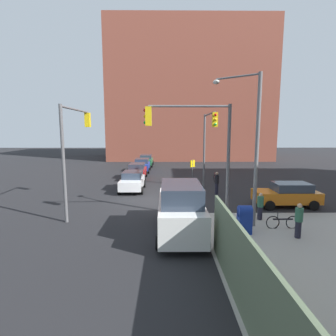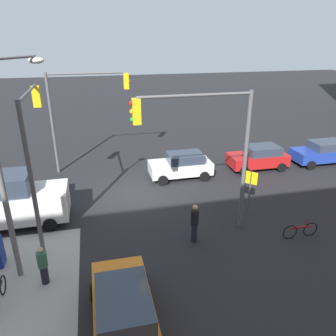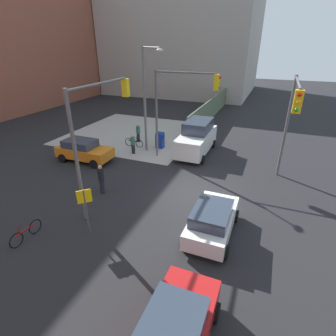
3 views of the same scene
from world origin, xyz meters
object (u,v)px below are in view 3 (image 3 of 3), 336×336
coupe_orange (84,150)px  pedestrian_walking_north (138,133)px  traffic_signal_nw_corner (98,121)px  pedestrian_waiting (133,144)px  van_white_delivery (197,138)px  street_lamp_corner (147,94)px  hatchback_red (174,333)px  traffic_signal_ne_corner (179,99)px  traffic_signal_se_corner (291,115)px  sedan_white (212,220)px  mailbox_blue (160,139)px  bicycle_leaning_on_fence (134,143)px  bicycle_at_crosswalk (26,233)px  smokestack (79,36)px  pedestrian_crossing (101,179)px

coupe_orange → pedestrian_walking_north: 5.57m
traffic_signal_nw_corner → pedestrian_waiting: traffic_signal_nw_corner is taller
van_white_delivery → pedestrian_waiting: van_white_delivery is taller
street_lamp_corner → hatchback_red: street_lamp_corner is taller
traffic_signal_ne_corner → pedestrian_waiting: traffic_signal_ne_corner is taller
traffic_signal_se_corner → pedestrian_waiting: size_ratio=4.12×
sedan_white → pedestrian_walking_north: 13.66m
traffic_signal_ne_corner → mailbox_blue: (1.70, 2.26, -3.82)m
mailbox_blue → coupe_orange: (-4.65, 4.28, 0.08)m
traffic_signal_se_corner → bicycle_leaning_on_fence: (3.06, 11.70, -4.27)m
street_lamp_corner → coupe_orange: 6.40m
pedestrian_waiting → sedan_white: bearing=-59.8°
coupe_orange → pedestrian_walking_north: bearing=-19.7°
traffic_signal_se_corner → bicycle_at_crosswalk: (-9.34, 10.50, -4.27)m
traffic_signal_ne_corner → mailbox_blue: size_ratio=4.55×
street_lamp_corner → hatchback_red: size_ratio=2.01×
van_white_delivery → hatchback_red: bearing=-166.0°
bicycle_leaning_on_fence → smokestack: bearing=45.0°
bicycle_at_crosswalk → traffic_signal_nw_corner: bearing=-19.4°
sedan_white → bicycle_at_crosswalk: sedan_white is taller
traffic_signal_nw_corner → street_lamp_corner: bearing=7.6°
street_lamp_corner → sedan_white: 11.69m
traffic_signal_nw_corner → van_white_delivery: bearing=-17.0°
smokestack → traffic_signal_nw_corner: (-30.96, -25.50, -4.59)m
traffic_signal_nw_corner → street_lamp_corner: 7.60m
smokestack → coupe_orange: smokestack is taller
smokestack → bicycle_leaning_on_fence: bearing=-135.0°
traffic_signal_se_corner → pedestrian_waiting: bearing=81.4°
pedestrian_waiting → mailbox_blue: bearing=35.6°
pedestrian_waiting → coupe_orange: bearing=-153.9°
traffic_signal_se_corner → bicycle_at_crosswalk: bearing=131.7°
traffic_signal_ne_corner → hatchback_red: bearing=-160.5°
pedestrian_walking_north → traffic_signal_se_corner: bearing=-142.5°
traffic_signal_ne_corner → mailbox_blue: bearing=53.1°
smokestack → street_lamp_corner: (-23.43, -24.50, -4.50)m
van_white_delivery → bicycle_at_crosswalk: size_ratio=3.09×
mailbox_blue → pedestrian_crossing: bearing=178.6°
sedan_white → pedestrian_walking_north: size_ratio=2.32×
van_white_delivery → pedestrian_crossing: (-8.29, 3.40, -0.33)m
sedan_white → pedestrian_crossing: bearing=79.3°
traffic_signal_se_corner → hatchback_red: bearing=167.5°
street_lamp_corner → coupe_orange: bearing=132.2°
hatchback_red → van_white_delivery: (15.13, 3.79, 0.44)m
traffic_signal_ne_corner → bicycle_leaning_on_fence: (1.10, 4.46, -4.24)m
hatchback_red → bicycle_leaning_on_fence: bearing=32.4°
traffic_signal_ne_corner → bicycle_at_crosswalk: (-11.30, 3.26, -4.24)m
bicycle_at_crosswalk → pedestrian_waiting: bearing=2.6°
pedestrian_walking_north → sedan_white: bearing=-170.6°
mailbox_blue → van_white_delivery: size_ratio=0.26×
pedestrian_crossing → pedestrian_walking_north: (8.80, 2.20, -0.07)m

